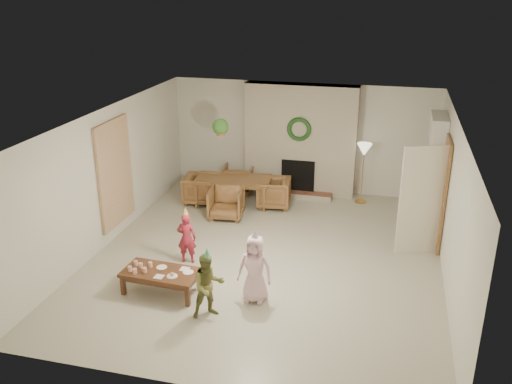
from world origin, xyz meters
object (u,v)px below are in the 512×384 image
(dining_chair_near, at_px, (226,203))
(dining_chair_right, at_px, (274,193))
(child_pink, at_px, (255,269))
(dining_chair_left, at_px, (200,189))
(dining_chair_far, at_px, (238,179))
(child_red, at_px, (187,238))
(dining_table, at_px, (233,192))
(coffee_table_top, at_px, (161,273))
(child_plaid, at_px, (208,286))

(dining_chair_near, xyz_separation_m, dining_chair_right, (0.82, 0.81, 0.00))
(child_pink, bearing_deg, dining_chair_left, 122.53)
(dining_chair_far, bearing_deg, dining_chair_left, 45.00)
(child_red, distance_m, child_pink, 1.70)
(dining_chair_near, height_order, child_pink, child_pink)
(child_red, bearing_deg, dining_chair_near, -100.42)
(child_red, bearing_deg, child_pink, 140.21)
(dining_chair_far, xyz_separation_m, child_pink, (1.50, -4.34, 0.22))
(dining_chair_far, relative_size, dining_chair_right, 1.00)
(dining_table, relative_size, dining_chair_left, 2.34)
(dining_chair_right, height_order, coffee_table_top, dining_chair_right)
(dining_chair_near, relative_size, child_red, 0.76)
(child_plaid, bearing_deg, dining_chair_right, 55.20)
(dining_chair_near, xyz_separation_m, dining_chair_far, (-0.15, 1.43, 0.00))
(dining_chair_left, height_order, child_red, child_red)
(child_red, bearing_deg, dining_chair_right, -115.68)
(dining_table, relative_size, coffee_table_top, 1.36)
(dining_chair_near, xyz_separation_m, child_pink, (1.35, -2.91, 0.22))
(dining_chair_left, height_order, coffee_table_top, dining_chair_left)
(coffee_table_top, bearing_deg, dining_chair_right, 79.32)
(dining_chair_left, relative_size, child_red, 0.76)
(child_red, xyz_separation_m, child_plaid, (0.90, -1.47, 0.04))
(dining_chair_right, bearing_deg, dining_table, -90.00)
(dining_table, distance_m, dining_chair_left, 0.72)
(dining_chair_left, height_order, dining_chair_right, same)
(dining_chair_near, height_order, dining_chair_right, same)
(dining_chair_far, bearing_deg, dining_table, 90.00)
(child_red, bearing_deg, child_plaid, 113.55)
(dining_chair_left, bearing_deg, dining_chair_near, -135.00)
(child_red, relative_size, child_plaid, 0.92)
(dining_chair_far, bearing_deg, dining_chair_right, 141.34)
(dining_chair_left, bearing_deg, child_red, -171.26)
(dining_table, xyz_separation_m, dining_chair_near, (0.08, -0.71, 0.03))
(dining_chair_near, xyz_separation_m, coffee_table_top, (-0.12, -3.05, 0.03))
(dining_chair_near, distance_m, child_pink, 3.22)
(dining_chair_far, xyz_separation_m, child_plaid, (0.95, -4.91, 0.18))
(dining_chair_near, bearing_deg, dining_chair_left, 135.00)
(coffee_table_top, relative_size, child_plaid, 1.22)
(dining_chair_left, xyz_separation_m, child_red, (0.70, -2.65, 0.14))
(dining_table, bearing_deg, coffee_table_top, -96.72)
(dining_table, xyz_separation_m, dining_chair_right, (0.89, 0.09, 0.03))
(dining_table, xyz_separation_m, dining_chair_far, (-0.08, 0.71, 0.03))
(dining_chair_near, distance_m, child_red, 2.02)
(dining_chair_near, relative_size, dining_chair_far, 1.00)
(dining_table, distance_m, child_pink, 3.91)
(dining_chair_left, height_order, child_plaid, child_plaid)
(child_red, height_order, child_plaid, child_plaid)
(dining_table, height_order, dining_chair_near, dining_chair_near)
(coffee_table_top, bearing_deg, child_pink, 8.29)
(dining_table, distance_m, child_plaid, 4.29)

